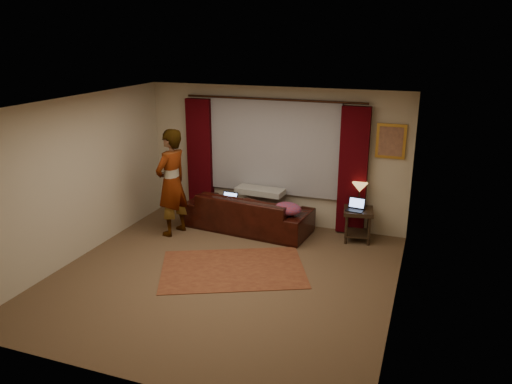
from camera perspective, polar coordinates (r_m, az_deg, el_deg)
floor at (r=7.66m, az=-3.82°, el=-9.70°), size 5.00×5.00×0.01m
ceiling at (r=6.87m, az=-4.26°, el=9.99°), size 5.00×5.00×0.02m
wall_back at (r=9.41m, az=2.13°, el=4.07°), size 5.00×0.02×2.60m
wall_front at (r=5.14m, az=-15.45°, el=-8.53°), size 5.00×0.02×2.60m
wall_left at (r=8.45m, az=-19.75°, el=1.44°), size 0.02×5.00×2.60m
wall_right at (r=6.60m, az=16.28°, el=-2.66°), size 0.02×5.00×2.60m
sheer_curtain at (r=9.31m, az=2.03°, el=5.19°), size 2.50×0.05×1.80m
drape_left at (r=9.89m, az=-6.40°, el=3.93°), size 0.50×0.14×2.30m
drape_right at (r=9.00m, az=11.03°, el=2.34°), size 0.50×0.14×2.30m
curtain_rod at (r=9.11m, az=1.99°, el=10.53°), size 0.04×0.04×3.40m
picture_frame at (r=8.88m, az=15.17°, el=5.62°), size 0.50×0.04×0.60m
sofa at (r=9.24m, az=-0.86°, el=-1.55°), size 2.42×1.25×0.94m
throw_blanket at (r=9.26m, az=0.46°, el=1.60°), size 0.93×0.43×0.11m
clothing_pile at (r=8.74m, az=3.55°, el=-1.98°), size 0.61×0.53×0.22m
laptop_sofa at (r=9.24m, az=-3.25°, el=-0.86°), size 0.32×0.35×0.22m
area_rug at (r=7.88m, az=-2.65°, el=-8.76°), size 2.62×2.26×0.01m
end_table at (r=8.99m, az=11.54°, el=-3.70°), size 0.58×0.58×0.58m
tiffany_lamp at (r=8.96m, az=11.72°, el=-0.31°), size 0.35×0.35×0.44m
laptop_table at (r=8.77m, az=11.26°, el=-1.46°), size 0.33×0.35×0.21m
person at (r=9.02m, az=-9.62°, el=1.06°), size 0.68×0.68×1.94m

